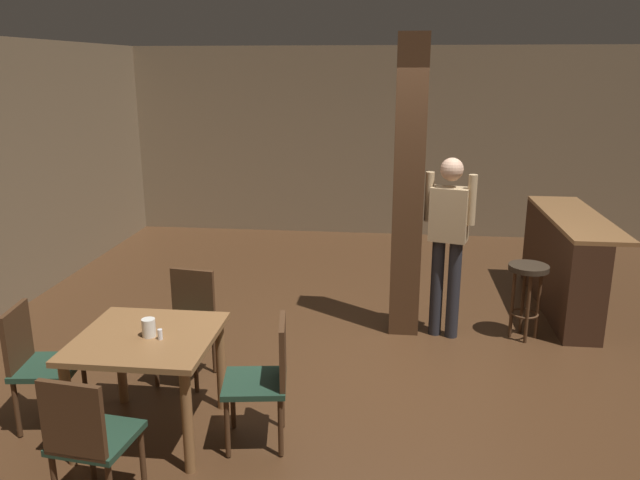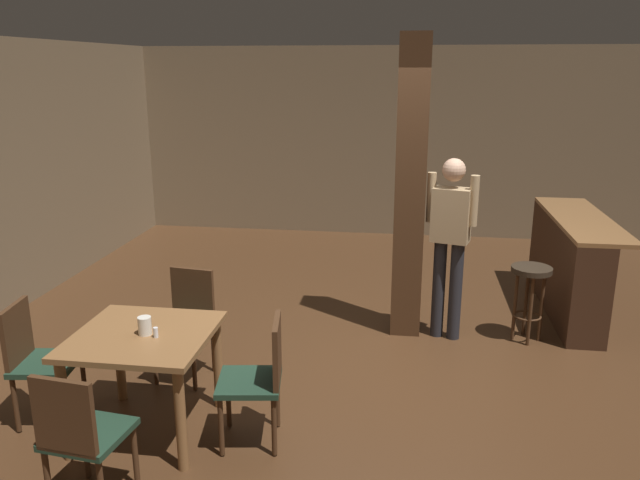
% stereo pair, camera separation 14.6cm
% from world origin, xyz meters
% --- Properties ---
extents(ground_plane, '(10.80, 10.80, 0.00)m').
position_xyz_m(ground_plane, '(0.00, 0.00, 0.00)').
color(ground_plane, '#422816').
extents(wall_back, '(8.00, 0.10, 2.80)m').
position_xyz_m(wall_back, '(0.00, 4.50, 1.40)').
color(wall_back, '#756047').
rests_on(wall_back, ground_plane).
extents(pillar, '(0.28, 0.28, 2.80)m').
position_xyz_m(pillar, '(0.14, 0.79, 1.40)').
color(pillar, '#422816').
rests_on(pillar, ground_plane).
extents(dining_table, '(0.92, 0.92, 0.75)m').
position_xyz_m(dining_table, '(-1.64, -1.23, 0.62)').
color(dining_table, brown).
rests_on(dining_table, ground_plane).
extents(chair_south, '(0.47, 0.47, 0.89)m').
position_xyz_m(chair_south, '(-1.67, -2.06, 0.51)').
color(chair_south, '#1E3828').
rests_on(chair_south, ground_plane).
extents(chair_west, '(0.47, 0.47, 0.89)m').
position_xyz_m(chair_west, '(-2.48, -1.20, 0.51)').
color(chair_west, '#1E3828').
rests_on(chair_west, ground_plane).
extents(chair_east, '(0.48, 0.48, 0.89)m').
position_xyz_m(chair_east, '(-0.82, -1.24, 0.51)').
color(chair_east, '#1E3828').
rests_on(chair_east, ground_plane).
extents(chair_north, '(0.48, 0.48, 0.89)m').
position_xyz_m(chair_north, '(-1.64, -0.37, 0.51)').
color(chair_north, '#1E3828').
rests_on(chair_north, ground_plane).
extents(napkin_cup, '(0.09, 0.09, 0.13)m').
position_xyz_m(napkin_cup, '(-1.61, -1.25, 0.82)').
color(napkin_cup, silver).
rests_on(napkin_cup, dining_table).
extents(salt_shaker, '(0.03, 0.03, 0.07)m').
position_xyz_m(salt_shaker, '(-1.52, -1.29, 0.79)').
color(salt_shaker, silver).
rests_on(salt_shaker, dining_table).
extents(standing_person, '(0.47, 0.29, 1.72)m').
position_xyz_m(standing_person, '(0.52, 0.70, 1.00)').
color(standing_person, tan).
rests_on(standing_person, ground_plane).
extents(bar_counter, '(0.56, 2.01, 1.02)m').
position_xyz_m(bar_counter, '(1.80, 1.58, 0.52)').
color(bar_counter, brown).
rests_on(bar_counter, ground_plane).
extents(bar_stool_near, '(0.37, 0.37, 0.73)m').
position_xyz_m(bar_stool_near, '(1.28, 0.73, 0.55)').
color(bar_stool_near, '#2D2319').
rests_on(bar_stool_near, ground_plane).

